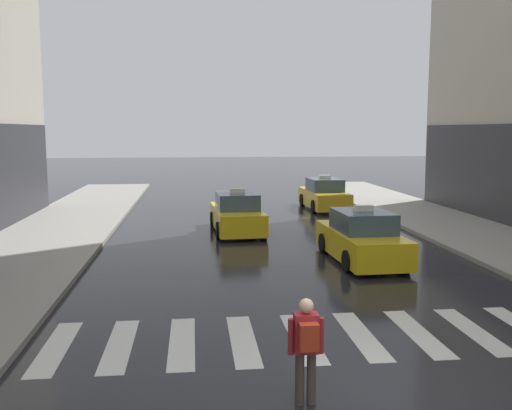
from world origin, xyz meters
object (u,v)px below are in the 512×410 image
taxi_second (237,215)px  pedestrian_with_backpack (306,343)px  taxi_third (324,195)px  taxi_lead (362,239)px

taxi_second → pedestrian_with_backpack: size_ratio=2.80×
taxi_second → taxi_third: (5.10, 6.32, 0.00)m
taxi_second → taxi_third: same height
taxi_lead → pedestrian_with_backpack: bearing=-111.7°
taxi_lead → taxi_third: (1.57, 11.89, 0.00)m
taxi_third → pedestrian_with_backpack: 21.66m
taxi_second → pedestrian_with_backpack: (-0.10, -14.71, 0.25)m
taxi_lead → pedestrian_with_backpack: (-3.63, -9.14, 0.25)m
taxi_third → taxi_second: bearing=-128.9°
taxi_third → pedestrian_with_backpack: bearing=-103.9°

